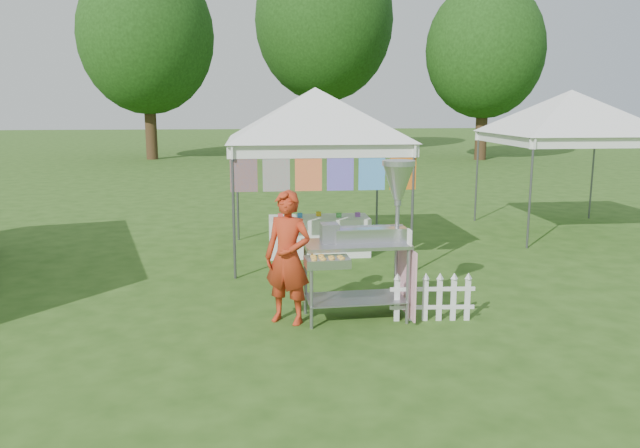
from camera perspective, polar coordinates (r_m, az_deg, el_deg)
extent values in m
plane|color=#2A4C15|center=(8.09, 2.12, -8.72)|extent=(120.00, 120.00, 0.00)
cylinder|color=#59595E|center=(9.77, -7.90, 0.99)|extent=(0.04, 0.04, 2.10)
cylinder|color=#59595E|center=(10.09, 8.44, 1.30)|extent=(0.04, 0.04, 2.10)
cylinder|color=#59595E|center=(12.57, -7.56, 3.23)|extent=(0.04, 0.04, 2.10)
cylinder|color=#59595E|center=(12.82, 5.25, 3.43)|extent=(0.04, 0.04, 2.10)
cube|color=white|center=(9.71, 0.41, 6.69)|extent=(3.00, 0.03, 0.22)
cube|color=white|center=(12.53, -1.11, 7.66)|extent=(3.00, 0.03, 0.22)
pyramid|color=white|center=(11.10, -0.45, 12.40)|extent=(4.24, 4.24, 0.90)
cylinder|color=#59595E|center=(9.70, 0.41, 7.16)|extent=(3.00, 0.03, 0.03)
cube|color=#DC590B|center=(9.67, -7.00, 4.98)|extent=(0.42, 0.01, 0.70)
cube|color=#33C29F|center=(9.68, -4.02, 5.04)|extent=(0.42, 0.01, 0.70)
cube|color=#F21A48|center=(9.71, -1.06, 5.09)|extent=(0.42, 0.01, 0.70)
cube|color=#A117A0|center=(9.77, 1.87, 5.12)|extent=(0.42, 0.01, 0.70)
cube|color=blue|center=(9.85, 4.77, 5.14)|extent=(0.42, 0.01, 0.70)
cube|color=red|center=(9.96, 7.60, 5.14)|extent=(0.42, 0.01, 0.70)
cylinder|color=#59595E|center=(12.39, 18.67, 2.63)|extent=(0.04, 0.04, 2.10)
cylinder|color=#59595E|center=(14.99, 14.14, 4.24)|extent=(0.04, 0.04, 2.10)
cylinder|color=#59595E|center=(16.20, 23.63, 4.13)|extent=(0.04, 0.04, 2.10)
cube|color=white|center=(12.96, 24.68, 6.78)|extent=(3.00, 0.03, 0.22)
cube|color=white|center=(15.47, 19.29, 7.69)|extent=(3.00, 0.03, 0.22)
pyramid|color=white|center=(14.18, 22.04, 11.31)|extent=(4.24, 4.24, 0.90)
cylinder|color=#59595E|center=(12.96, 24.71, 7.13)|extent=(3.00, 0.03, 0.03)
cylinder|color=#322212|center=(31.92, -15.24, 9.28)|extent=(0.56, 0.56, 3.96)
ellipsoid|color=#265C19|center=(32.06, -15.60, 16.21)|extent=(6.40, 6.40, 7.36)
cylinder|color=#322212|center=(35.78, 0.37, 10.51)|extent=(0.56, 0.56, 4.84)
ellipsoid|color=#265C19|center=(36.05, 0.38, 18.05)|extent=(7.60, 7.60, 8.74)
cylinder|color=#322212|center=(31.58, 14.56, 8.90)|extent=(0.56, 0.56, 3.52)
ellipsoid|color=#265C19|center=(31.66, 14.87, 15.13)|extent=(5.60, 5.60, 6.44)
cylinder|color=gray|center=(7.62, -0.79, -6.08)|extent=(0.05, 0.05, 0.99)
cylinder|color=gray|center=(7.87, 8.04, -5.62)|extent=(0.05, 0.05, 0.99)
cylinder|color=gray|center=(8.15, -1.34, -4.94)|extent=(0.05, 0.05, 0.99)
cylinder|color=gray|center=(8.39, 6.93, -4.55)|extent=(0.05, 0.05, 0.99)
cube|color=gray|center=(8.05, 3.25, -6.79)|extent=(1.28, 0.68, 0.02)
cube|color=#B7B7BC|center=(7.86, 3.30, -1.84)|extent=(1.34, 0.72, 0.04)
cube|color=#B7B7BC|center=(7.93, 4.62, -0.97)|extent=(0.94, 0.32, 0.16)
cube|color=gray|center=(7.82, 0.88, -0.82)|extent=(0.23, 0.25, 0.24)
cylinder|color=gray|center=(7.95, 7.12, 1.86)|extent=(0.06, 0.06, 0.99)
cone|color=#B7B7BC|center=(7.91, 7.17, 3.82)|extent=(0.41, 0.41, 0.44)
cylinder|color=#B7B7BC|center=(7.89, 7.21, 5.55)|extent=(0.43, 0.43, 0.07)
cube|color=#B7B7BC|center=(7.41, 0.65, -3.49)|extent=(0.54, 0.35, 0.11)
cube|color=pink|center=(8.15, 7.87, -5.05)|extent=(0.06, 0.82, 0.89)
cube|color=white|center=(7.69, 8.19, -1.22)|extent=(0.02, 0.15, 0.20)
imported|color=#AE2E15|center=(7.77, -2.96, -3.08)|extent=(0.73, 0.65, 1.68)
cube|color=silver|center=(8.00, 7.05, -6.91)|extent=(0.07, 0.03, 0.56)
cube|color=silver|center=(8.03, 8.33, -6.88)|extent=(0.07, 0.03, 0.56)
cube|color=silver|center=(8.07, 9.59, -6.84)|extent=(0.07, 0.03, 0.56)
cube|color=silver|center=(8.10, 10.85, -6.80)|extent=(0.07, 0.03, 0.56)
cube|color=silver|center=(8.14, 12.10, -6.76)|extent=(0.07, 0.03, 0.56)
cube|color=silver|center=(8.19, 13.33, -6.72)|extent=(0.07, 0.03, 0.56)
cube|color=silver|center=(8.11, 10.20, -7.50)|extent=(1.08, 0.11, 0.05)
cube|color=silver|center=(8.04, 10.26, -5.87)|extent=(1.08, 0.11, 0.05)
cube|color=white|center=(11.35, -0.08, -1.09)|extent=(1.80, 0.70, 0.70)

